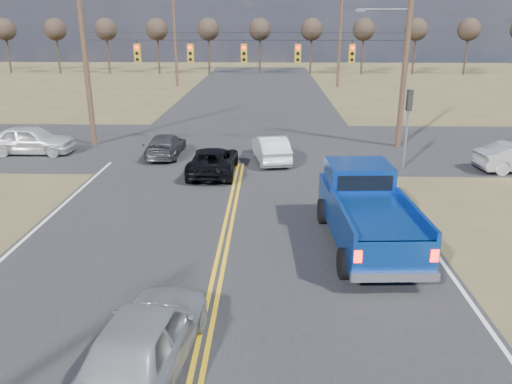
{
  "coord_description": "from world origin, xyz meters",
  "views": [
    {
      "loc": [
        1.48,
        -10.82,
        7.03
      ],
      "look_at": [
        1.03,
        5.23,
        1.5
      ],
      "focal_mm": 35.0,
      "sensor_mm": 36.0,
      "label": 1
    }
  ],
  "objects_px": {
    "silver_suv": "(145,338)",
    "white_car_queue": "(271,148)",
    "black_suv": "(213,161)",
    "cross_car_west": "(31,140)",
    "dgrey_car_queue": "(166,145)",
    "pickup_truck": "(367,212)"
  },
  "relations": [
    {
      "from": "silver_suv",
      "to": "white_car_queue",
      "type": "relative_size",
      "value": 1.06
    },
    {
      "from": "silver_suv",
      "to": "pickup_truck",
      "type": "bearing_deg",
      "value": -124.67
    },
    {
      "from": "pickup_truck",
      "to": "white_car_queue",
      "type": "xyz_separation_m",
      "value": [
        -3.11,
        10.23,
        -0.46
      ]
    },
    {
      "from": "white_car_queue",
      "to": "cross_car_west",
      "type": "bearing_deg",
      "value": -14.92
    },
    {
      "from": "white_car_queue",
      "to": "cross_car_west",
      "type": "relative_size",
      "value": 0.91
    },
    {
      "from": "black_suv",
      "to": "cross_car_west",
      "type": "xyz_separation_m",
      "value": [
        -10.49,
        3.5,
        0.15
      ]
    },
    {
      "from": "black_suv",
      "to": "dgrey_car_queue",
      "type": "relative_size",
      "value": 1.11
    },
    {
      "from": "dgrey_car_queue",
      "to": "cross_car_west",
      "type": "bearing_deg",
      "value": -1.96
    },
    {
      "from": "silver_suv",
      "to": "black_suv",
      "type": "distance_m",
      "value": 14.34
    },
    {
      "from": "pickup_truck",
      "to": "white_car_queue",
      "type": "bearing_deg",
      "value": 104.06
    },
    {
      "from": "silver_suv",
      "to": "black_suv",
      "type": "relative_size",
      "value": 0.97
    },
    {
      "from": "white_car_queue",
      "to": "dgrey_car_queue",
      "type": "xyz_separation_m",
      "value": [
        -5.73,
        0.89,
        -0.09
      ]
    },
    {
      "from": "silver_suv",
      "to": "dgrey_car_queue",
      "type": "distance_m",
      "value": 17.82
    },
    {
      "from": "pickup_truck",
      "to": "cross_car_west",
      "type": "height_order",
      "value": "pickup_truck"
    },
    {
      "from": "black_suv",
      "to": "silver_suv",
      "type": "bearing_deg",
      "value": 91.58
    },
    {
      "from": "black_suv",
      "to": "white_car_queue",
      "type": "xyz_separation_m",
      "value": [
        2.77,
        2.32,
        0.06
      ]
    },
    {
      "from": "dgrey_car_queue",
      "to": "cross_car_west",
      "type": "distance_m",
      "value": 7.53
    },
    {
      "from": "pickup_truck",
      "to": "white_car_queue",
      "type": "height_order",
      "value": "pickup_truck"
    },
    {
      "from": "silver_suv",
      "to": "white_car_queue",
      "type": "height_order",
      "value": "silver_suv"
    },
    {
      "from": "pickup_truck",
      "to": "dgrey_car_queue",
      "type": "height_order",
      "value": "pickup_truck"
    },
    {
      "from": "silver_suv",
      "to": "white_car_queue",
      "type": "xyz_separation_m",
      "value": [
        2.62,
        16.65,
        -0.07
      ]
    },
    {
      "from": "pickup_truck",
      "to": "black_suv",
      "type": "distance_m",
      "value": 9.87
    }
  ]
}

